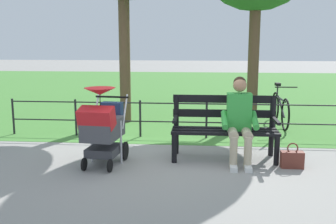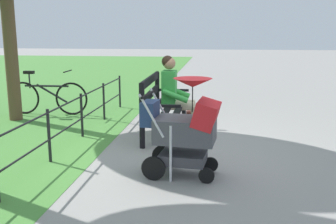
# 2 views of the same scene
# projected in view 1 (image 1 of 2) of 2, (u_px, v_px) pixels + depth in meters

# --- Properties ---
(ground_plane) EXTENTS (60.00, 60.00, 0.00)m
(ground_plane) POSITION_uv_depth(u_px,v_px,m) (167.00, 158.00, 6.18)
(ground_plane) COLOR gray
(grass_lawn) EXTENTS (40.00, 16.00, 0.01)m
(grass_lawn) POSITION_uv_depth(u_px,v_px,m) (188.00, 89.00, 14.80)
(grass_lawn) COLOR #478438
(grass_lawn) RESTS_ON ground
(park_bench) EXTENTS (1.60, 0.61, 0.96)m
(park_bench) POSITION_uv_depth(u_px,v_px,m) (224.00, 125.00, 6.12)
(park_bench) COLOR black
(park_bench) RESTS_ON ground
(person_on_bench) EXTENTS (0.53, 0.74, 1.28)m
(person_on_bench) POSITION_uv_depth(u_px,v_px,m) (240.00, 118.00, 5.86)
(person_on_bench) COLOR tan
(person_on_bench) RESTS_ON ground
(stroller) EXTENTS (0.58, 0.93, 1.15)m
(stroller) POSITION_uv_depth(u_px,v_px,m) (103.00, 126.00, 5.72)
(stroller) COLOR black
(stroller) RESTS_ON ground
(handbag) EXTENTS (0.32, 0.14, 0.37)m
(handbag) POSITION_uv_depth(u_px,v_px,m) (292.00, 159.00, 5.69)
(handbag) COLOR brown
(handbag) RESTS_ON ground
(park_fence) EXTENTS (6.25, 0.04, 0.70)m
(park_fence) POSITION_uv_depth(u_px,v_px,m) (173.00, 116.00, 7.42)
(park_fence) COLOR black
(park_fence) RESTS_ON ground
(bicycle) EXTENTS (0.44, 1.66, 0.89)m
(bicycle) POSITION_uv_depth(u_px,v_px,m) (280.00, 109.00, 8.49)
(bicycle) COLOR black
(bicycle) RESTS_ON ground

